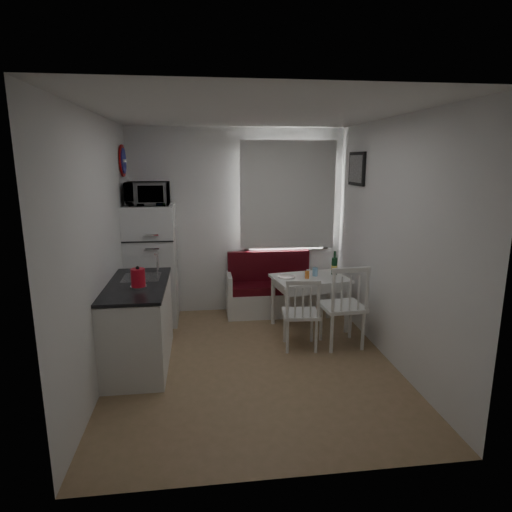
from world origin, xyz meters
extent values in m
cube|color=#92774E|center=(0.00, 0.00, 0.00)|extent=(3.00, 3.50, 0.02)
cube|color=white|center=(0.00, 0.00, 2.60)|extent=(3.00, 3.50, 0.02)
cube|color=white|center=(0.00, 1.75, 1.30)|extent=(3.00, 0.02, 2.60)
cube|color=white|center=(0.00, -1.75, 1.30)|extent=(3.00, 0.02, 2.60)
cube|color=white|center=(-1.50, 0.00, 1.30)|extent=(0.02, 3.50, 2.60)
cube|color=white|center=(1.50, 0.00, 1.30)|extent=(0.02, 3.50, 2.60)
cube|color=white|center=(0.70, 1.72, 1.62)|extent=(1.22, 0.06, 1.47)
cube|color=white|center=(0.70, 1.65, 1.68)|extent=(1.35, 0.02, 1.50)
cube|color=white|center=(-1.20, 0.15, 0.43)|extent=(0.60, 1.30, 0.86)
cube|color=black|center=(-1.20, 0.15, 0.89)|extent=(0.62, 1.32, 0.03)
cube|color=#99999E|center=(-1.18, 0.40, 0.85)|extent=(0.40, 0.40, 0.10)
cylinder|color=silver|center=(-1.02, 0.58, 1.03)|extent=(0.02, 0.02, 0.26)
cylinder|color=navy|center=(-1.47, 1.45, 2.15)|extent=(0.03, 0.40, 0.40)
cube|color=black|center=(1.48, 1.10, 2.05)|extent=(0.04, 0.52, 0.42)
cube|color=white|center=(0.43, 1.48, 0.17)|extent=(1.24, 0.48, 0.34)
cube|color=#530B14|center=(0.43, 1.48, 0.40)|extent=(1.18, 0.44, 0.11)
cube|color=#530B14|center=(0.43, 1.66, 0.67)|extent=(1.18, 0.10, 0.44)
cube|color=white|center=(0.85, 0.90, 0.67)|extent=(1.01, 0.78, 0.04)
cube|color=white|center=(0.85, 0.90, 0.60)|extent=(0.90, 0.67, 0.11)
cylinder|color=white|center=(0.85, 0.90, 0.33)|extent=(0.06, 0.06, 0.65)
cube|color=white|center=(0.60, 0.33, 0.41)|extent=(0.44, 0.42, 0.04)
cube|color=white|center=(0.60, 0.16, 0.65)|extent=(0.39, 0.07, 0.42)
cube|color=white|center=(1.10, 0.33, 0.48)|extent=(0.50, 0.48, 0.04)
cube|color=white|center=(1.10, 0.13, 0.75)|extent=(0.45, 0.08, 0.49)
cube|color=white|center=(-1.18, 1.40, 0.80)|extent=(0.64, 0.64, 1.59)
imported|color=white|center=(-1.18, 1.35, 1.74)|extent=(0.54, 0.36, 0.30)
cylinder|color=red|center=(-1.15, -0.04, 1.01)|extent=(0.17, 0.17, 0.22)
cylinder|color=orange|center=(0.80, 0.85, 0.74)|extent=(0.06, 0.06, 0.10)
cylinder|color=#84BBE1|center=(0.93, 0.95, 0.75)|extent=(0.07, 0.07, 0.11)
cylinder|color=white|center=(0.55, 0.92, 0.70)|extent=(0.22, 0.22, 0.02)
camera|label=1|loc=(-0.50, -4.26, 2.15)|focal=30.00mm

